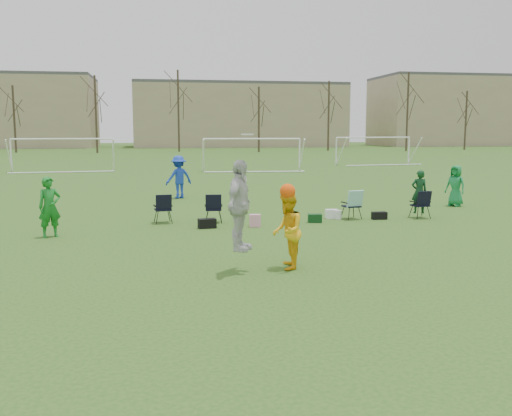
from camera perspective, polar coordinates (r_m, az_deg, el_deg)
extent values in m
plane|color=#275019|center=(11.47, 5.96, -7.72)|extent=(260.00, 260.00, 0.00)
imported|color=#147522|center=(17.36, -19.94, 0.09)|extent=(0.75, 0.65, 1.75)
imported|color=#183BB7|center=(25.94, -7.73, 3.09)|extent=(1.42, 1.15, 1.92)
imported|color=#157B3D|center=(24.42, 19.33, 2.12)|extent=(0.89, 0.97, 1.66)
imported|color=silver|center=(12.20, -1.66, 0.24)|extent=(0.95, 1.24, 1.96)
imported|color=yellow|center=(12.60, 3.15, -2.31)|extent=(0.80, 0.94, 1.70)
sphere|color=#FF4F0D|center=(12.48, 3.18, 1.67)|extent=(0.34, 0.34, 0.34)
cylinder|color=white|center=(12.08, -0.88, 7.37)|extent=(0.27, 0.27, 0.03)
imported|color=#0F391B|center=(20.81, 16.01, 1.57)|extent=(0.60, 0.44, 1.52)
cube|color=black|center=(17.98, -4.92, -1.54)|extent=(0.58, 0.37, 0.30)
cube|color=pink|center=(18.15, -0.10, -1.27)|extent=(0.37, 0.25, 0.40)
cube|color=#0F3816|center=(19.12, 5.90, -1.02)|extent=(0.49, 0.35, 0.28)
cube|color=white|center=(20.02, 7.57, -0.60)|extent=(0.44, 0.33, 0.32)
cylinder|color=white|center=(19.95, 8.18, -0.67)|extent=(0.26, 0.26, 0.30)
cube|color=black|center=(20.14, 12.22, -0.74)|extent=(0.50, 0.27, 0.26)
cube|color=black|center=(19.15, -9.30, -0.05)|extent=(0.67, 0.67, 0.96)
cube|color=black|center=(19.01, -4.27, -0.02)|extent=(0.66, 0.66, 0.96)
cube|color=black|center=(20.02, 9.52, 0.29)|extent=(0.71, 0.71, 0.96)
cube|color=black|center=(20.77, 16.08, 0.36)|extent=(0.66, 0.66, 0.96)
cylinder|color=white|center=(45.60, -23.30, 4.84)|extent=(0.12, 0.12, 2.40)
cylinder|color=white|center=(45.11, -14.06, 5.21)|extent=(0.12, 0.12, 2.40)
cylinder|color=white|center=(45.18, -18.77, 6.56)|extent=(7.28, 0.76, 0.12)
cylinder|color=white|center=(43.06, -5.27, 5.30)|extent=(0.12, 0.12, 2.40)
cylinder|color=white|center=(43.74, 4.38, 5.35)|extent=(0.12, 0.12, 2.40)
cylinder|color=white|center=(43.21, -0.41, 6.93)|extent=(7.29, 0.63, 0.12)
cylinder|color=white|center=(50.57, 8.02, 5.63)|extent=(0.12, 0.12, 2.40)
cylinder|color=white|center=(54.14, 15.03, 5.57)|extent=(0.12, 0.12, 2.40)
cylinder|color=white|center=(52.23, 11.69, 6.92)|extent=(7.25, 1.13, 0.12)
cylinder|color=#382B21|center=(84.31, -23.02, 8.18)|extent=(0.28, 0.28, 9.00)
cylinder|color=#382B21|center=(79.56, -15.71, 8.99)|extent=(0.28, 0.28, 10.20)
cylinder|color=#382B21|center=(82.23, -7.76, 9.58)|extent=(0.28, 0.28, 11.40)
cylinder|color=#382B21|center=(80.38, 0.29, 8.84)|extent=(0.28, 0.28, 9.00)
cylinder|color=#382B21|center=(85.89, 7.27, 9.11)|extent=(0.28, 0.28, 10.20)
cylinder|color=#382B21|center=(86.99, 14.90, 9.29)|extent=(0.28, 0.28, 11.40)
cylinder|color=#382B21|center=(94.66, 20.24, 8.21)|extent=(0.28, 0.28, 9.00)
cube|color=tan|center=(107.71, -1.77, 9.11)|extent=(38.00, 16.00, 11.00)
cube|color=tan|center=(121.45, 19.02, 9.01)|extent=(30.00, 16.00, 13.00)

